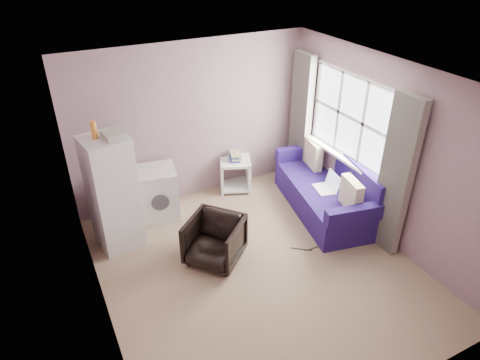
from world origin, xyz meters
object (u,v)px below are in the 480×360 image
object	(u,v)px
sofa	(329,191)
armchair	(215,239)
washing_machine	(158,192)
side_table	(235,172)
fridge	(113,193)

from	to	relation	value
sofa	armchair	bearing A→B (deg)	-160.41
armchair	sofa	distance (m)	2.09
washing_machine	sofa	distance (m)	2.62
armchair	side_table	size ratio (longest dim) A/B	1.03
washing_machine	sofa	xyz separation A→B (m)	(2.40, -1.03, -0.08)
armchair	washing_machine	size ratio (longest dim) A/B	0.87
fridge	washing_machine	world-z (taller)	fridge
washing_machine	side_table	distance (m)	1.40
fridge	washing_machine	size ratio (longest dim) A/B	2.31
washing_machine	sofa	world-z (taller)	sofa
fridge	side_table	xyz separation A→B (m)	(2.09, 0.58, -0.50)
armchair	washing_machine	world-z (taller)	washing_machine
fridge	washing_machine	bearing A→B (deg)	20.08
fridge	side_table	bearing A→B (deg)	6.42
armchair	washing_machine	distance (m)	1.38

